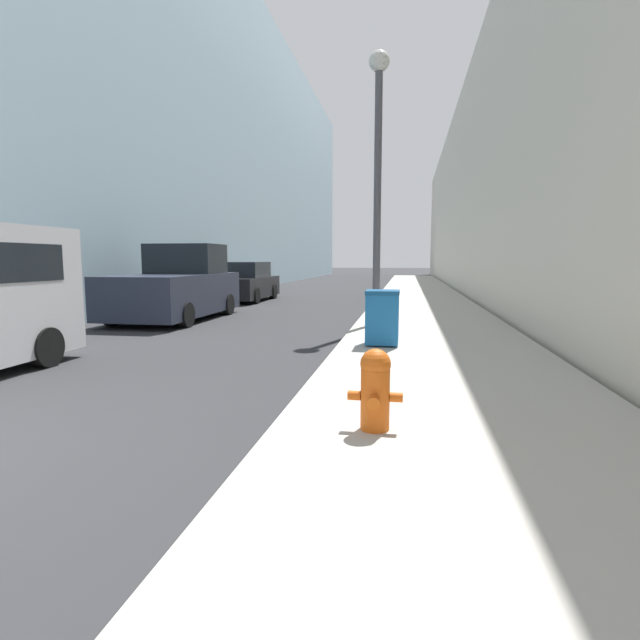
{
  "coord_description": "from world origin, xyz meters",
  "views": [
    {
      "loc": [
        4.55,
        -2.88,
        1.71
      ],
      "look_at": [
        0.76,
        18.79,
        -0.97
      ],
      "focal_mm": 28.0,
      "sensor_mm": 36.0,
      "label": 1
    }
  ],
  "objects_px": {
    "fire_hydrant": "(375,387)",
    "trash_bin": "(382,317)",
    "lamppost": "(378,164)",
    "parked_sedan_near": "(245,283)",
    "pickup_truck": "(176,288)"
  },
  "relations": [
    {
      "from": "fire_hydrant",
      "to": "trash_bin",
      "type": "xyz_separation_m",
      "value": [
        -0.17,
        4.69,
        0.12
      ]
    },
    {
      "from": "trash_bin",
      "to": "lamppost",
      "type": "distance_m",
      "value": 4.47
    },
    {
      "from": "fire_hydrant",
      "to": "parked_sedan_near",
      "type": "xyz_separation_m",
      "value": [
        -6.36,
        15.31,
        0.21
      ]
    },
    {
      "from": "lamppost",
      "to": "parked_sedan_near",
      "type": "relative_size",
      "value": 1.46
    },
    {
      "from": "pickup_truck",
      "to": "parked_sedan_near",
      "type": "relative_size",
      "value": 1.11
    },
    {
      "from": "trash_bin",
      "to": "parked_sedan_near",
      "type": "relative_size",
      "value": 0.23
    },
    {
      "from": "pickup_truck",
      "to": "lamppost",
      "type": "bearing_deg",
      "value": -11.38
    },
    {
      "from": "fire_hydrant",
      "to": "pickup_truck",
      "type": "xyz_separation_m",
      "value": [
        -6.24,
        8.84,
        0.37
      ]
    },
    {
      "from": "parked_sedan_near",
      "to": "trash_bin",
      "type": "bearing_deg",
      "value": -59.75
    },
    {
      "from": "lamppost",
      "to": "pickup_truck",
      "type": "xyz_separation_m",
      "value": [
        -5.78,
        1.16,
        -3.06
      ]
    },
    {
      "from": "fire_hydrant",
      "to": "trash_bin",
      "type": "distance_m",
      "value": 4.7
    },
    {
      "from": "trash_bin",
      "to": "lamppost",
      "type": "bearing_deg",
      "value": 95.79
    },
    {
      "from": "trash_bin",
      "to": "parked_sedan_near",
      "type": "height_order",
      "value": "parked_sedan_near"
    },
    {
      "from": "fire_hydrant",
      "to": "lamppost",
      "type": "height_order",
      "value": "lamppost"
    },
    {
      "from": "trash_bin",
      "to": "pickup_truck",
      "type": "distance_m",
      "value": 7.36
    }
  ]
}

